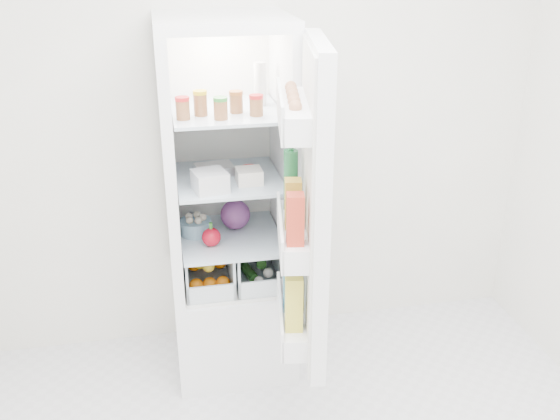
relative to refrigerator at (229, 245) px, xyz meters
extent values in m
cube|color=white|center=(0.20, 0.25, 0.63)|extent=(3.00, 0.02, 2.60)
cube|color=white|center=(0.00, -0.04, -0.42)|extent=(0.60, 0.60, 0.50)
cube|color=white|center=(0.00, -0.04, 1.11)|extent=(0.60, 0.60, 0.05)
cube|color=white|center=(0.00, 0.24, 0.46)|extent=(0.60, 0.05, 1.25)
cube|color=white|center=(-0.28, -0.04, 0.46)|extent=(0.05, 0.60, 1.25)
cube|color=white|center=(0.27, -0.04, 0.46)|extent=(0.05, 0.60, 1.25)
cube|color=white|center=(0.00, 0.21, 0.46)|extent=(0.50, 0.01, 1.25)
sphere|color=white|center=(0.00, 0.17, 1.04)|extent=(0.05, 0.05, 0.05)
cube|color=silver|center=(0.00, -0.06, 0.07)|extent=(0.49, 0.53, 0.01)
cube|color=silver|center=(0.00, -0.06, 0.38)|extent=(0.49, 0.53, 0.02)
cube|color=silver|center=(0.00, -0.06, 0.71)|extent=(0.49, 0.53, 0.02)
cylinder|color=#B21919|center=(-0.20, -0.20, 0.76)|extent=(0.06, 0.06, 0.08)
cylinder|color=gold|center=(-0.12, -0.15, 0.76)|extent=(0.06, 0.06, 0.08)
cylinder|color=#267226|center=(-0.04, -0.23, 0.76)|extent=(0.06, 0.06, 0.08)
cylinder|color=brown|center=(0.04, -0.13, 0.76)|extent=(0.06, 0.06, 0.08)
cylinder|color=#B21919|center=(0.12, -0.20, 0.76)|extent=(0.06, 0.06, 0.08)
cylinder|color=silver|center=(0.17, -0.02, 0.82)|extent=(0.06, 0.06, 0.20)
cube|color=silver|center=(-0.10, -0.22, 0.44)|extent=(0.17, 0.17, 0.09)
cube|color=white|center=(0.09, -0.16, 0.43)|extent=(0.12, 0.12, 0.07)
cylinder|color=red|center=(0.10, -0.10, 0.42)|extent=(0.10, 0.10, 0.06)
cube|color=silver|center=(-0.06, 0.00, 0.41)|extent=(0.19, 0.15, 0.04)
sphere|color=#5C1F59|center=(0.04, 0.02, 0.16)|extent=(0.15, 0.15, 0.15)
sphere|color=red|center=(-0.10, -0.16, 0.13)|extent=(0.09, 0.09, 0.09)
cylinder|color=#85B0C7|center=(-0.17, -0.01, 0.12)|extent=(0.19, 0.19, 0.07)
sphere|color=orange|center=(-0.19, -0.18, -0.12)|extent=(0.07, 0.07, 0.07)
sphere|color=orange|center=(-0.12, -0.18, -0.12)|extent=(0.07, 0.07, 0.07)
sphere|color=orange|center=(-0.06, -0.18, -0.12)|extent=(0.07, 0.07, 0.07)
sphere|color=orange|center=(-0.19, -0.06, -0.06)|extent=(0.07, 0.07, 0.07)
sphere|color=orange|center=(-0.12, -0.06, -0.06)|extent=(0.07, 0.07, 0.07)
sphere|color=orange|center=(-0.06, -0.06, -0.06)|extent=(0.07, 0.07, 0.07)
sphere|color=orange|center=(-0.15, 0.06, -0.12)|extent=(0.07, 0.07, 0.07)
sphere|color=orange|center=(-0.08, 0.06, -0.12)|extent=(0.07, 0.07, 0.07)
sphere|color=gold|center=(-0.16, -0.12, -0.03)|extent=(0.06, 0.06, 0.06)
sphere|color=gold|center=(-0.09, -0.01, -0.03)|extent=(0.06, 0.06, 0.06)
sphere|color=gold|center=(-0.12, -0.16, -0.03)|extent=(0.06, 0.06, 0.06)
cylinder|color=#1D4517|center=(0.08, -0.06, -0.13)|extent=(0.09, 0.21, 0.05)
cylinder|color=#1D4517|center=(0.16, -0.01, -0.08)|extent=(0.08, 0.21, 0.05)
sphere|color=white|center=(0.12, -0.18, -0.13)|extent=(0.05, 0.05, 0.05)
sphere|color=white|center=(0.17, -0.16, -0.10)|extent=(0.05, 0.05, 0.05)
cube|color=white|center=(0.28, -0.64, 0.46)|extent=(0.15, 0.60, 1.30)
cube|color=white|center=(0.25, -0.63, 0.46)|extent=(0.10, 0.55, 1.26)
cube|color=white|center=(0.20, -0.62, 0.83)|extent=(0.19, 0.51, 0.10)
cube|color=white|center=(0.20, -0.62, 0.33)|extent=(0.19, 0.51, 0.10)
cube|color=white|center=(0.20, -0.62, -0.07)|extent=(0.19, 0.51, 0.10)
sphere|color=#A76D4B|center=(0.17, -0.74, 0.89)|extent=(0.05, 0.05, 0.05)
sphere|color=#A76D4B|center=(0.19, -0.66, 0.89)|extent=(0.05, 0.05, 0.05)
sphere|color=#A76D4B|center=(0.20, -0.58, 0.89)|extent=(0.05, 0.05, 0.05)
sphere|color=#A76D4B|center=(0.21, -0.51, 0.89)|extent=(0.05, 0.05, 0.05)
sphere|color=#A76D4B|center=(0.22, -0.43, 0.89)|extent=(0.05, 0.05, 0.05)
cylinder|color=#1A5C30|center=(0.22, -0.48, 0.51)|extent=(0.06, 0.06, 0.26)
cube|color=gold|center=(0.19, -0.65, 0.48)|extent=(0.07, 0.07, 0.20)
cube|color=red|center=(0.16, -0.80, 0.48)|extent=(0.07, 0.07, 0.20)
cube|color=silver|center=(0.22, -0.48, 0.10)|extent=(0.08, 0.08, 0.24)
cube|color=#2691C2|center=(0.19, -0.62, 0.10)|extent=(0.08, 0.08, 0.24)
cube|color=#F3E445|center=(0.17, -0.77, 0.10)|extent=(0.08, 0.08, 0.24)
camera|label=1|loc=(-0.30, -2.85, 1.44)|focal=40.00mm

